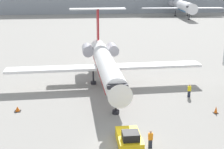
{
  "coord_description": "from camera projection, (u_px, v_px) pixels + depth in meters",
  "views": [
    {
      "loc": [
        -4.03,
        -24.92,
        14.5
      ],
      "look_at": [
        0.0,
        11.6,
        3.23
      ],
      "focal_mm": 50.0,
      "sensor_mm": 36.0,
      "label": 1
    }
  ],
  "objects": [
    {
      "name": "ground_plane",
      "position": [
        126.0,
        145.0,
        28.35
      ],
      "size": [
        600.0,
        600.0,
        0.0
      ],
      "primitive_type": "plane",
      "color": "gray"
    },
    {
      "name": "airplane_parked_far_left",
      "position": [
        183.0,
        6.0,
        125.07
      ],
      "size": [
        32.9,
        30.29,
        11.23
      ],
      "color": "white",
      "rests_on": "ground"
    },
    {
      "name": "worker_by_wing",
      "position": [
        189.0,
        90.0,
        39.77
      ],
      "size": [
        0.4,
        0.24,
        1.72
      ],
      "color": "#232838",
      "rests_on": "ground"
    },
    {
      "name": "worker_near_tug",
      "position": [
        150.0,
        139.0,
        27.69
      ],
      "size": [
        0.4,
        0.24,
        1.71
      ],
      "color": "#232838",
      "rests_on": "ground"
    },
    {
      "name": "pushback_tug",
      "position": [
        129.0,
        139.0,
        28.34
      ],
      "size": [
        2.11,
        3.84,
        1.64
      ],
      "color": "yellow",
      "rests_on": "ground"
    },
    {
      "name": "airplane_main",
      "position": [
        105.0,
        62.0,
        43.84
      ],
      "size": [
        27.49,
        25.28,
        9.83
      ],
      "color": "white",
      "rests_on": "ground"
    },
    {
      "name": "traffic_cone_left",
      "position": [
        17.0,
        109.0,
        35.59
      ],
      "size": [
        0.71,
        0.71,
        0.62
      ],
      "color": "black",
      "rests_on": "ground"
    },
    {
      "name": "traffic_cone_right",
      "position": [
        216.0,
        110.0,
        35.09
      ],
      "size": [
        0.52,
        0.52,
        0.83
      ],
      "color": "black",
      "rests_on": "ground"
    }
  ]
}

